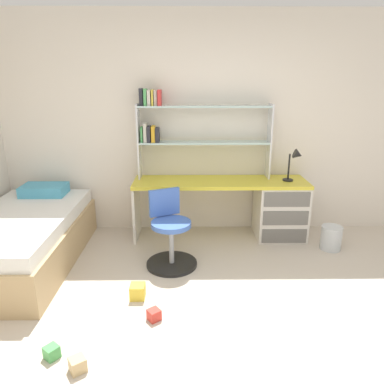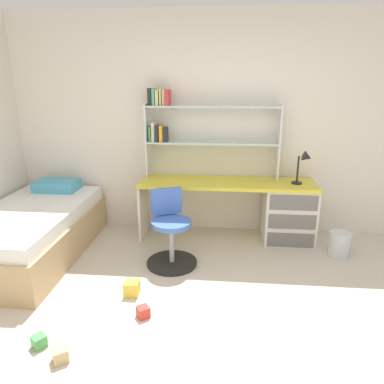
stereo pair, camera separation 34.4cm
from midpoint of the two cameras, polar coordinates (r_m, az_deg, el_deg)
name	(u,v)px [view 1 (the left image)]	position (r m, az deg, el deg)	size (l,w,h in m)	color
ground_plane	(235,359)	(2.70, 2.97, -25.22)	(6.08, 5.60, 0.02)	beige
room_shell	(87,141)	(3.41, -19.31, 7.60)	(6.08, 5.60, 2.59)	silver
desk	(264,206)	(4.30, 9.25, -2.19)	(2.02, 0.53, 0.70)	gold
bookshelf_hutch	(187,126)	(4.18, -3.27, 10.46)	(1.54, 0.22, 1.03)	silver
desk_lamp	(296,160)	(4.17, 13.99, 4.97)	(0.20, 0.17, 0.38)	black
swivel_chair	(170,237)	(3.66, -6.21, -7.23)	(0.52, 0.52, 0.77)	black
bed_platform	(23,239)	(4.13, -27.58, -6.76)	(1.02, 1.86, 0.65)	tan
waste_bin	(331,238)	(4.25, 19.20, -6.97)	(0.23, 0.23, 0.27)	silver
toy_block_natural_0	(78,364)	(2.73, -21.62, -24.36)	(0.10, 0.10, 0.10)	tan
toy_block_green_1	(52,352)	(2.89, -24.98, -22.29)	(0.09, 0.09, 0.09)	#479E51
toy_block_red_2	(154,315)	(3.02, -9.53, -18.87)	(0.09, 0.09, 0.09)	red
toy_block_yellow_3	(138,291)	(3.28, -11.78, -15.35)	(0.13, 0.13, 0.13)	gold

